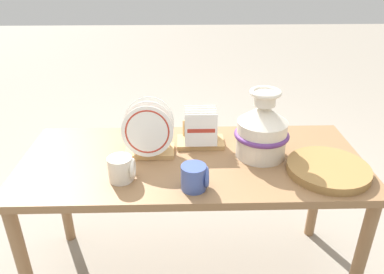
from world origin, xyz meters
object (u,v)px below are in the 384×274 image
(ceramic_vase, at_px, (262,129))
(mug_cobalt_glaze, at_px, (195,177))
(mug_cream_glaze, at_px, (122,169))
(dish_rack_round_plates, at_px, (149,135))
(wicker_charger_stack, at_px, (328,169))
(dish_rack_square_plates, at_px, (200,133))

(ceramic_vase, relative_size, mug_cobalt_glaze, 2.91)
(ceramic_vase, relative_size, mug_cream_glaze, 2.91)
(ceramic_vase, relative_size, dish_rack_round_plates, 1.26)
(ceramic_vase, xyz_separation_m, wicker_charger_stack, (0.26, -0.16, -0.11))
(ceramic_vase, height_order, wicker_charger_stack, ceramic_vase)
(ceramic_vase, distance_m, mug_cream_glaze, 0.64)
(dish_rack_round_plates, height_order, dish_rack_square_plates, dish_rack_round_plates)
(mug_cream_glaze, bearing_deg, mug_cobalt_glaze, -13.36)
(dish_rack_square_plates, bearing_deg, mug_cobalt_glaze, -95.95)
(mug_cobalt_glaze, distance_m, mug_cream_glaze, 0.30)
(dish_rack_round_plates, xyz_separation_m, wicker_charger_stack, (0.77, -0.18, -0.08))
(dish_rack_round_plates, height_order, wicker_charger_stack, dish_rack_round_plates)
(wicker_charger_stack, bearing_deg, mug_cobalt_glaze, -170.15)
(dish_rack_round_plates, xyz_separation_m, mug_cream_glaze, (-0.10, -0.21, -0.05))
(dish_rack_square_plates, xyz_separation_m, mug_cobalt_glaze, (-0.04, -0.37, -0.01))
(ceramic_vase, distance_m, mug_cobalt_glaze, 0.41)
(dish_rack_square_plates, bearing_deg, wicker_charger_stack, -27.23)
(ceramic_vase, height_order, dish_rack_square_plates, ceramic_vase)
(mug_cream_glaze, bearing_deg, dish_rack_round_plates, 65.41)
(dish_rack_round_plates, height_order, mug_cream_glaze, dish_rack_round_plates)
(mug_cobalt_glaze, bearing_deg, dish_rack_square_plates, 84.05)
(ceramic_vase, xyz_separation_m, mug_cobalt_glaze, (-0.31, -0.26, -0.08))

